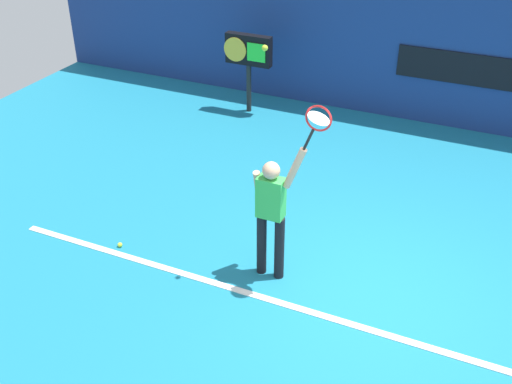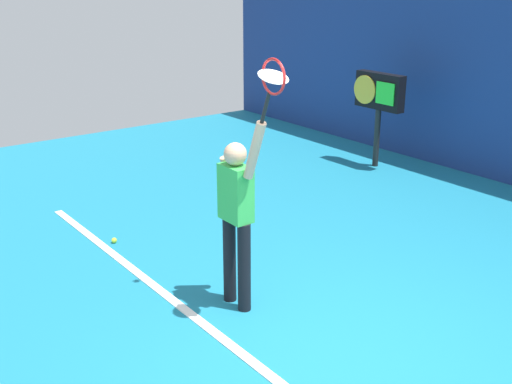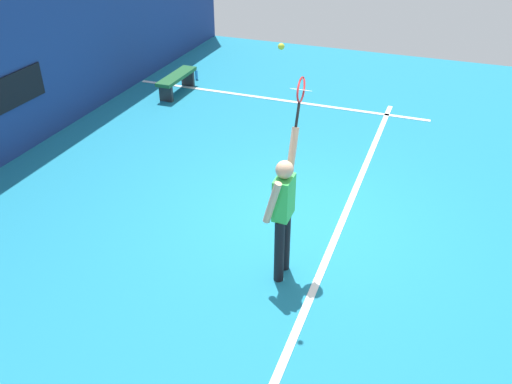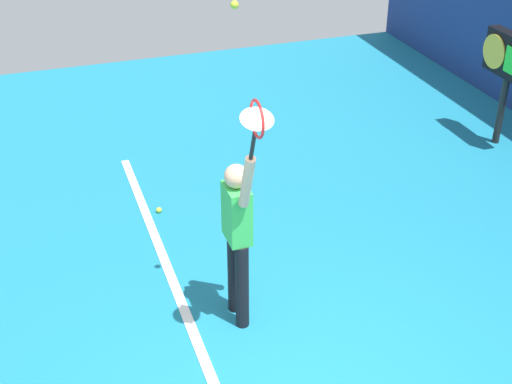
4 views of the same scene
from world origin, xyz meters
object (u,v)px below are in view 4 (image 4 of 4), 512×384
tennis_player (238,231)px  tennis_racket (256,122)px  scoreboard_clock (510,61)px  tennis_ball (235,5)px  spare_ball (159,210)px

tennis_player → tennis_racket: size_ratio=3.15×
scoreboard_clock → tennis_racket: bearing=-57.1°
tennis_player → scoreboard_clock: (-2.51, 4.71, 0.22)m
tennis_ball → spare_ball: 3.68m
tennis_ball → scoreboard_clock: tennis_ball is taller
tennis_ball → scoreboard_clock: size_ratio=0.04×
scoreboard_clock → spare_ball: (0.33, -5.04, -1.20)m
tennis_racket → scoreboard_clock: size_ratio=0.39×
tennis_player → spare_ball: tennis_player is taller
tennis_player → tennis_ball: bearing=162.3°
tennis_racket → scoreboard_clock: (-3.05, 4.71, -1.11)m
tennis_ball → scoreboard_clock: 5.55m
tennis_player → spare_ball: (-2.18, -0.33, -0.98)m
tennis_player → tennis_racket: tennis_racket is taller
tennis_player → tennis_ball: (-0.12, 0.04, 2.05)m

